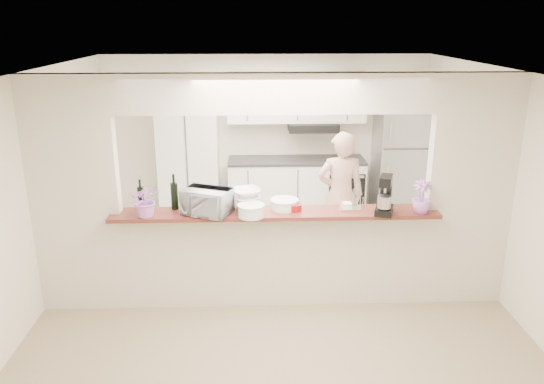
{
  "coord_description": "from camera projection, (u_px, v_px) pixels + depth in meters",
  "views": [
    {
      "loc": [
        -0.23,
        -5.22,
        2.98
      ],
      "look_at": [
        -0.02,
        0.3,
        1.19
      ],
      "focal_mm": 35.0,
      "sensor_mm": 36.0,
      "label": 1
    }
  ],
  "objects": [
    {
      "name": "plate_stack_a",
      "position": [
        251.0,
        211.0,
        5.34
      ],
      "size": [
        0.28,
        0.28,
        0.13
      ],
      "color": "white",
      "rests_on": "bar_counter"
    },
    {
      "name": "wine_bottle_a",
      "position": [
        174.0,
        195.0,
        5.54
      ],
      "size": [
        0.08,
        0.08,
        0.38
      ],
      "color": "black",
      "rests_on": "bar_counter"
    },
    {
      "name": "partition",
      "position": [
        275.0,
        174.0,
        5.43
      ],
      "size": [
        5.0,
        0.15,
        2.5
      ],
      "color": "beige",
      "rests_on": "floor"
    },
    {
      "name": "plate_stack_b",
      "position": [
        284.0,
        204.0,
        5.57
      ],
      "size": [
        0.3,
        0.3,
        0.1
      ],
      "color": "white",
      "rests_on": "bar_counter"
    },
    {
      "name": "red_bowl",
      "position": [
        294.0,
        207.0,
        5.52
      ],
      "size": [
        0.15,
        0.15,
        0.07
      ],
      "primitive_type": "cylinder",
      "color": "maroon",
      "rests_on": "bar_counter"
    },
    {
      "name": "flower_left",
      "position": [
        146.0,
        200.0,
        5.31
      ],
      "size": [
        0.35,
        0.31,
        0.35
      ],
      "primitive_type": "imported",
      "rotation": [
        0.0,
        0.0,
        0.14
      ],
      "color": "pink",
      "rests_on": "bar_counter"
    },
    {
      "name": "utensil_caddy",
      "position": [
        351.0,
        201.0,
        5.54
      ],
      "size": [
        0.24,
        0.14,
        0.22
      ],
      "color": "silver",
      "rests_on": "bar_counter"
    },
    {
      "name": "kitchen_cabinets",
      "position": [
        255.0,
        157.0,
        8.17
      ],
      "size": [
        3.15,
        0.62,
        2.25
      ],
      "color": "silver",
      "rests_on": "floor"
    },
    {
      "name": "stand_mixer",
      "position": [
        385.0,
        196.0,
        5.41
      ],
      "size": [
        0.25,
        0.31,
        0.4
      ],
      "color": "black",
      "rests_on": "bar_counter"
    },
    {
      "name": "floor",
      "position": [
        275.0,
        302.0,
        5.89
      ],
      "size": [
        6.0,
        6.0,
        0.0
      ],
      "primitive_type": "plane",
      "color": "tan",
      "rests_on": "ground"
    },
    {
      "name": "serving_bowls",
      "position": [
        246.0,
        199.0,
        5.56
      ],
      "size": [
        0.36,
        0.36,
        0.21
      ],
      "primitive_type": "imported",
      "rotation": [
        0.0,
        0.0,
        0.31
      ],
      "color": "white",
      "rests_on": "bar_counter"
    },
    {
      "name": "tan_bowl",
      "position": [
        279.0,
        204.0,
        5.62
      ],
      "size": [
        0.17,
        0.17,
        0.08
      ],
      "primitive_type": "cylinder",
      "color": "#C6AD8B",
      "rests_on": "bar_counter"
    },
    {
      "name": "refrigerator",
      "position": [
        399.0,
        165.0,
        8.22
      ],
      "size": [
        0.75,
        0.7,
        1.7
      ],
      "primitive_type": "cube",
      "color": "#9E9EA2",
      "rests_on": "floor"
    },
    {
      "name": "bar_counter",
      "position": [
        275.0,
        255.0,
        5.71
      ],
      "size": [
        3.4,
        0.38,
        1.09
      ],
      "color": "beige",
      "rests_on": "floor"
    },
    {
      "name": "wine_bottle_b",
      "position": [
        141.0,
        198.0,
        5.53
      ],
      "size": [
        0.07,
        0.07,
        0.33
      ],
      "color": "black",
      "rests_on": "bar_counter"
    },
    {
      "name": "tile_overlay",
      "position": [
        270.0,
        245.0,
        7.36
      ],
      "size": [
        5.0,
        2.9,
        0.01
      ],
      "primitive_type": "cube",
      "color": "silver",
      "rests_on": "floor"
    },
    {
      "name": "person",
      "position": [
        340.0,
        196.0,
        6.8
      ],
      "size": [
        0.61,
        0.4,
        1.66
      ],
      "primitive_type": "imported",
      "rotation": [
        0.0,
        0.0,
        3.13
      ],
      "color": "#D5A08A",
      "rests_on": "floor"
    },
    {
      "name": "toaster_oven",
      "position": [
        207.0,
        202.0,
        5.39
      ],
      "size": [
        0.56,
        0.48,
        0.26
      ],
      "primitive_type": "imported",
      "rotation": [
        0.0,
        0.0,
        -0.39
      ],
      "color": "#BCBCC1",
      "rests_on": "bar_counter"
    },
    {
      "name": "flower_right",
      "position": [
        422.0,
        197.0,
        5.41
      ],
      "size": [
        0.21,
        0.21,
        0.35
      ],
      "primitive_type": "imported",
      "rotation": [
        0.0,
        0.0,
        0.11
      ],
      "color": "#B863B5",
      "rests_on": "bar_counter"
    }
  ]
}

